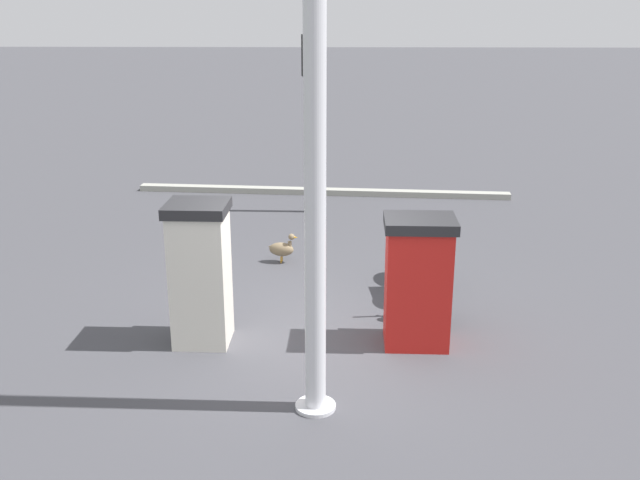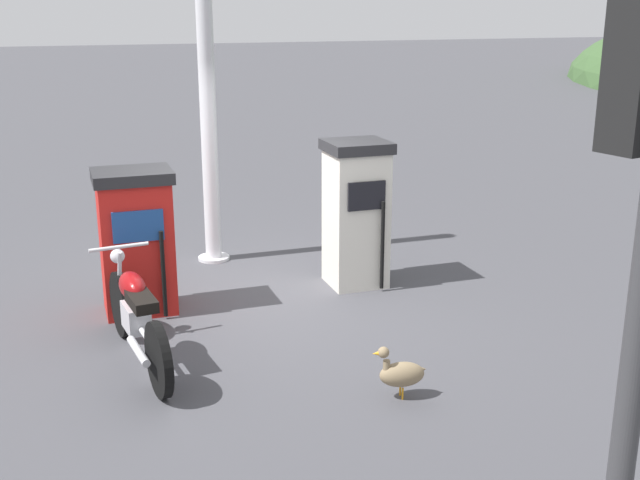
{
  "view_description": "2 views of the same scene",
  "coord_description": "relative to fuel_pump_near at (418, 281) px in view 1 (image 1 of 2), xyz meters",
  "views": [
    {
      "loc": [
        -7.99,
        -0.31,
        3.79
      ],
      "look_at": [
        0.82,
        -0.1,
        0.91
      ],
      "focal_mm": 40.7,
      "sensor_mm": 36.0,
      "label": 1
    },
    {
      "loc": [
        7.82,
        -2.14,
        3.14
      ],
      "look_at": [
        0.42,
        0.56,
        0.79
      ],
      "focal_mm": 44.37,
      "sensor_mm": 36.0,
      "label": 2
    }
  ],
  "objects": [
    {
      "name": "canopy_support_pole",
      "position": [
        -1.47,
        1.12,
        1.5
      ],
      "size": [
        0.4,
        0.4,
        4.72
      ],
      "color": "silver",
      "rests_on": "ground"
    },
    {
      "name": "fuel_pump_near",
      "position": [
        0.0,
        0.0,
        0.0
      ],
      "size": [
        0.69,
        0.81,
        1.53
      ],
      "color": "red",
      "rests_on": "ground"
    },
    {
      "name": "roadside_traffic_light",
      "position": [
        5.52,
        1.45,
        1.48
      ],
      "size": [
        0.39,
        0.27,
        3.27
      ],
      "color": "#38383A",
      "rests_on": "ground"
    },
    {
      "name": "road_edge_kerb",
      "position": [
        6.92,
        1.24,
        -0.72
      ],
      "size": [
        0.81,
        7.71,
        0.12
      ],
      "color": "#9E9E93",
      "rests_on": "ground"
    },
    {
      "name": "fuel_pump_far",
      "position": [
        -0.0,
        2.48,
        0.08
      ],
      "size": [
        0.71,
        0.7,
        1.69
      ],
      "color": "silver",
      "rests_on": "ground"
    },
    {
      "name": "motorcycle_near_pump",
      "position": [
        1.28,
        -0.19,
        -0.32
      ],
      "size": [
        2.06,
        0.56,
        0.96
      ],
      "color": "black",
      "rests_on": "ground"
    },
    {
      "name": "wandering_duck",
      "position": [
        2.73,
        1.76,
        -0.55
      ],
      "size": [
        0.25,
        0.47,
        0.47
      ],
      "color": "#847051",
      "rests_on": "ground"
    },
    {
      "name": "ground_plane",
      "position": [
        0.26,
        1.24,
        -0.78
      ],
      "size": [
        120.0,
        120.0,
        0.0
      ],
      "primitive_type": "plane",
      "color": "#424247"
    }
  ]
}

